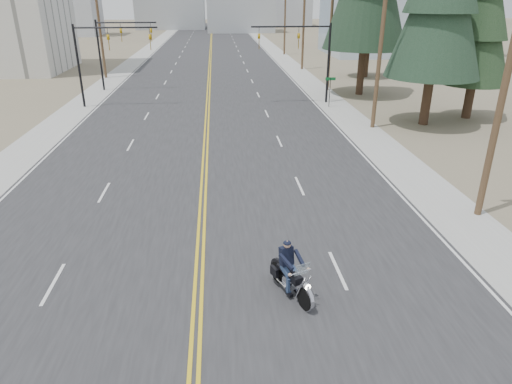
% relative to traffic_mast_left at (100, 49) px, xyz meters
% --- Properties ---
extents(ground_plane, '(400.00, 400.00, 0.00)m').
position_rel_traffic_mast_left_xyz_m(ground_plane, '(8.98, -32.00, -4.94)').
color(ground_plane, '#776D56').
rests_on(ground_plane, ground).
extents(road, '(20.00, 200.00, 0.01)m').
position_rel_traffic_mast_left_xyz_m(road, '(8.98, 38.00, -4.93)').
color(road, '#303033').
rests_on(road, ground).
extents(sidewalk_left, '(3.00, 200.00, 0.01)m').
position_rel_traffic_mast_left_xyz_m(sidewalk_left, '(-2.52, 38.00, -4.93)').
color(sidewalk_left, '#A5A5A0').
rests_on(sidewalk_left, ground).
extents(sidewalk_right, '(3.00, 200.00, 0.01)m').
position_rel_traffic_mast_left_xyz_m(sidewalk_right, '(20.48, 38.00, -4.93)').
color(sidewalk_right, '#A5A5A0').
rests_on(sidewalk_right, ground).
extents(traffic_mast_left, '(7.10, 0.26, 7.00)m').
position_rel_traffic_mast_left_xyz_m(traffic_mast_left, '(0.00, 0.00, 0.00)').
color(traffic_mast_left, black).
rests_on(traffic_mast_left, ground).
extents(traffic_mast_right, '(7.10, 0.26, 7.00)m').
position_rel_traffic_mast_left_xyz_m(traffic_mast_right, '(17.95, 0.00, 0.00)').
color(traffic_mast_right, black).
rests_on(traffic_mast_right, ground).
extents(traffic_mast_far, '(6.10, 0.26, 7.00)m').
position_rel_traffic_mast_left_xyz_m(traffic_mast_far, '(-0.33, 8.00, -0.06)').
color(traffic_mast_far, black).
rests_on(traffic_mast_far, ground).
extents(street_sign, '(0.90, 0.06, 2.62)m').
position_rel_traffic_mast_left_xyz_m(street_sign, '(19.78, -2.00, -3.13)').
color(street_sign, black).
rests_on(street_sign, ground).
extents(utility_pole_a, '(2.20, 0.30, 11.00)m').
position_rel_traffic_mast_left_xyz_m(utility_pole_a, '(21.48, -24.00, 0.79)').
color(utility_pole_a, brown).
rests_on(utility_pole_a, ground).
extents(utility_pole_b, '(2.20, 0.30, 11.50)m').
position_rel_traffic_mast_left_xyz_m(utility_pole_b, '(21.48, -9.00, 1.05)').
color(utility_pole_b, brown).
rests_on(utility_pole_b, ground).
extents(utility_pole_c, '(2.20, 0.30, 11.00)m').
position_rel_traffic_mast_left_xyz_m(utility_pole_c, '(21.48, 6.00, 0.79)').
color(utility_pole_c, brown).
rests_on(utility_pole_c, ground).
extents(utility_pole_d, '(2.20, 0.30, 11.50)m').
position_rel_traffic_mast_left_xyz_m(utility_pole_d, '(21.48, 21.00, 1.05)').
color(utility_pole_d, brown).
rests_on(utility_pole_d, ground).
extents(utility_pole_e, '(2.20, 0.30, 11.00)m').
position_rel_traffic_mast_left_xyz_m(utility_pole_e, '(21.48, 38.00, 0.79)').
color(utility_pole_e, brown).
rests_on(utility_pole_e, ground).
extents(utility_pole_left, '(2.20, 0.30, 10.50)m').
position_rel_traffic_mast_left_xyz_m(utility_pole_left, '(-3.52, 16.00, 0.54)').
color(utility_pole_left, brown).
rests_on(utility_pole_left, ground).
extents(haze_bldg_b, '(18.00, 14.00, 14.00)m').
position_rel_traffic_mast_left_xyz_m(haze_bldg_b, '(16.98, 93.00, 2.06)').
color(haze_bldg_b, '#ADB2B7').
rests_on(haze_bldg_b, ground).
extents(haze_bldg_e, '(14.00, 14.00, 12.00)m').
position_rel_traffic_mast_left_xyz_m(haze_bldg_e, '(33.98, 118.00, 1.06)').
color(haze_bldg_e, '#B7BCC6').
rests_on(haze_bldg_e, ground).
extents(haze_bldg_f, '(12.00, 12.00, 16.00)m').
position_rel_traffic_mast_left_xyz_m(haze_bldg_f, '(-41.02, 98.00, 3.06)').
color(haze_bldg_f, '#ADB2B7').
rests_on(haze_bldg_f, ground).
extents(motorcyclist, '(1.86, 2.61, 1.87)m').
position_rel_traffic_mast_left_xyz_m(motorcyclist, '(12.05, -29.27, -4.00)').
color(motorcyclist, black).
rests_on(motorcyclist, ground).
extents(conifer_mid, '(5.14, 5.14, 13.71)m').
position_rel_traffic_mast_left_xyz_m(conifer_mid, '(30.05, -6.70, 2.93)').
color(conifer_mid, '#382619').
rests_on(conifer_mid, ground).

